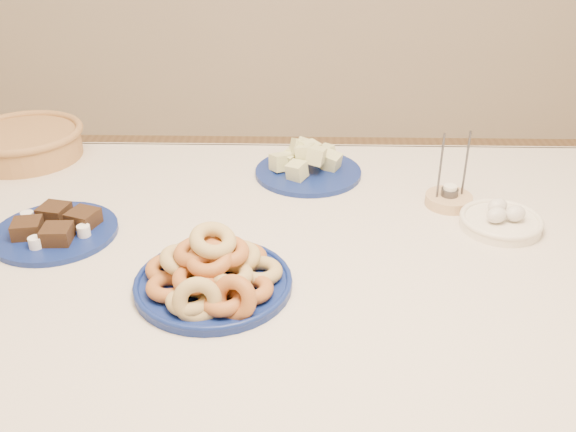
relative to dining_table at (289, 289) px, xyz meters
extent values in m
cylinder|color=brown|center=(-0.70, 0.40, -0.28)|extent=(0.06, 0.06, 0.72)
cylinder|color=brown|center=(0.70, 0.40, -0.28)|extent=(0.06, 0.06, 0.72)
cube|color=beige|center=(0.00, 0.00, 0.10)|extent=(1.70, 1.10, 0.02)
cube|color=beige|center=(0.00, 0.55, -0.03)|extent=(1.70, 0.01, 0.28)
cylinder|color=navy|center=(-0.14, -0.15, 0.11)|extent=(0.30, 0.30, 0.02)
torus|color=navy|center=(-0.14, -0.15, 0.12)|extent=(0.30, 0.30, 0.01)
torus|color=#A78445|center=(-0.05, -0.13, 0.13)|extent=(0.12, 0.12, 0.03)
torus|color=#944D21|center=(-0.08, -0.08, 0.13)|extent=(0.09, 0.09, 0.03)
torus|color=#944D21|center=(-0.14, -0.06, 0.13)|extent=(0.09, 0.10, 0.03)
torus|color=#A78445|center=(-0.19, -0.08, 0.13)|extent=(0.11, 0.11, 0.03)
torus|color=#944D21|center=(-0.22, -0.13, 0.13)|extent=(0.12, 0.12, 0.03)
torus|color=#944D21|center=(-0.21, -0.19, 0.13)|extent=(0.11, 0.11, 0.03)
torus|color=#A78445|center=(-0.17, -0.23, 0.13)|extent=(0.12, 0.12, 0.03)
torus|color=#944D21|center=(-0.11, -0.23, 0.13)|extent=(0.12, 0.12, 0.03)
torus|color=#944D21|center=(-0.06, -0.19, 0.13)|extent=(0.09, 0.09, 0.03)
torus|color=#A78445|center=(-0.09, -0.12, 0.16)|extent=(0.09, 0.09, 0.03)
torus|color=#944D21|center=(-0.15, -0.10, 0.16)|extent=(0.12, 0.12, 0.03)
torus|color=#A78445|center=(-0.19, -0.14, 0.16)|extent=(0.10, 0.10, 0.05)
torus|color=#944D21|center=(-0.16, -0.20, 0.16)|extent=(0.12, 0.12, 0.03)
torus|color=#A78445|center=(-0.10, -0.18, 0.16)|extent=(0.10, 0.10, 0.04)
torus|color=#944D21|center=(-0.11, -0.15, 0.19)|extent=(0.12, 0.12, 0.04)
torus|color=#A78445|center=(-0.14, -0.12, 0.19)|extent=(0.12, 0.12, 0.03)
torus|color=#944D21|center=(-0.16, -0.15, 0.19)|extent=(0.11, 0.10, 0.04)
torus|color=#944D21|center=(-0.14, -0.17, 0.19)|extent=(0.11, 0.11, 0.05)
torus|color=#A78445|center=(-0.13, -0.15, 0.21)|extent=(0.12, 0.12, 0.05)
torus|color=#A78445|center=(-0.15, -0.25, 0.15)|extent=(0.09, 0.07, 0.09)
torus|color=#944D21|center=(-0.09, -0.24, 0.15)|extent=(0.10, 0.09, 0.09)
cylinder|color=navy|center=(0.04, 0.35, 0.11)|extent=(0.31, 0.31, 0.01)
cube|color=#C8CC81|center=(0.09, 0.40, 0.14)|extent=(0.07, 0.06, 0.06)
cube|color=#C8CC81|center=(0.04, 0.34, 0.17)|extent=(0.06, 0.06, 0.05)
cube|color=#C8CC81|center=(0.02, 0.38, 0.17)|extent=(0.06, 0.06, 0.06)
cube|color=#C8CC81|center=(0.05, 0.36, 0.17)|extent=(0.06, 0.06, 0.04)
cube|color=#C8CC81|center=(-0.03, 0.35, 0.14)|extent=(0.06, 0.06, 0.05)
cube|color=#C8CC81|center=(0.00, 0.37, 0.14)|extent=(0.06, 0.06, 0.05)
cube|color=#C8CC81|center=(0.01, 0.30, 0.14)|extent=(0.06, 0.06, 0.05)
cube|color=#C8CC81|center=(0.10, 0.36, 0.14)|extent=(0.06, 0.06, 0.05)
cube|color=#C8CC81|center=(0.03, 0.37, 0.17)|extent=(0.05, 0.05, 0.05)
cube|color=#C8CC81|center=(0.01, 0.39, 0.14)|extent=(0.05, 0.05, 0.05)
cube|color=#C8CC81|center=(0.06, 0.33, 0.17)|extent=(0.06, 0.05, 0.05)
cube|color=#C8CC81|center=(0.00, 0.36, 0.14)|extent=(0.06, 0.06, 0.06)
cylinder|color=navy|center=(-0.50, 0.04, 0.11)|extent=(0.30, 0.30, 0.01)
cube|color=black|center=(-0.54, 0.01, 0.14)|extent=(0.07, 0.07, 0.03)
cube|color=black|center=(-0.47, -0.01, 0.14)|extent=(0.06, 0.06, 0.03)
cube|color=black|center=(-0.51, 0.08, 0.14)|extent=(0.07, 0.07, 0.03)
cube|color=black|center=(-0.44, 0.06, 0.14)|extent=(0.07, 0.07, 0.03)
cylinder|color=white|center=(-0.57, 0.07, 0.13)|extent=(0.03, 0.03, 0.02)
cylinder|color=white|center=(-0.51, -0.03, 0.13)|extent=(0.03, 0.03, 0.02)
cylinder|color=white|center=(-0.43, 0.01, 0.13)|extent=(0.03, 0.03, 0.02)
cylinder|color=olive|center=(-0.71, 0.45, 0.14)|extent=(0.32, 0.32, 0.07)
torus|color=olive|center=(-0.71, 0.45, 0.18)|extent=(0.35, 0.35, 0.02)
cylinder|color=tan|center=(0.37, 0.19, 0.12)|extent=(0.13, 0.13, 0.02)
cylinder|color=#44454A|center=(0.37, 0.19, 0.14)|extent=(0.05, 0.05, 0.02)
cylinder|color=white|center=(0.37, 0.19, 0.15)|extent=(0.04, 0.04, 0.01)
cylinder|color=#44454A|center=(0.34, 0.19, 0.21)|extent=(0.01, 0.01, 0.15)
cylinder|color=#44454A|center=(0.40, 0.20, 0.21)|extent=(0.01, 0.01, 0.15)
cylinder|color=white|center=(0.46, 0.09, 0.12)|extent=(0.23, 0.23, 0.02)
torus|color=white|center=(0.46, 0.09, 0.13)|extent=(0.23, 0.23, 0.01)
ellipsoid|color=silver|center=(0.44, 0.07, 0.15)|extent=(0.05, 0.05, 0.03)
ellipsoid|color=silver|center=(0.48, 0.08, 0.15)|extent=(0.05, 0.05, 0.03)
ellipsoid|color=silver|center=(0.45, 0.11, 0.15)|extent=(0.05, 0.05, 0.03)
camera|label=1|loc=(0.03, -1.13, 0.80)|focal=40.00mm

